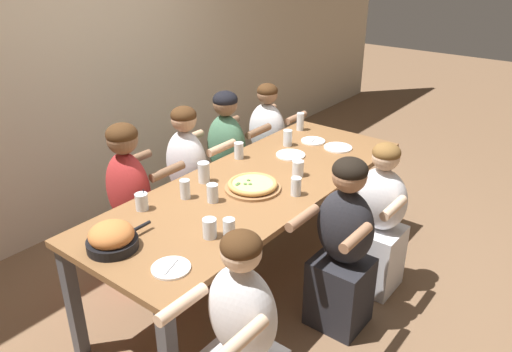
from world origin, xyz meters
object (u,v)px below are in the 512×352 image
(diner_far_midleft, at_px, (132,213))
(cocktail_glass_blue, at_px, (142,202))
(pizza_board_main, at_px, (253,185))
(drinking_glass_f, at_px, (210,229))
(drinking_glass_c, at_px, (300,123))
(skillet_bowl, at_px, (112,238))
(empty_plate_b, at_px, (313,141))
(drinking_glass_i, at_px, (213,194))
(drinking_glass_a, at_px, (204,173))
(drinking_glass_e, at_px, (229,229))
(drinking_glass_h, at_px, (185,189))
(empty_plate_a, at_px, (291,155))
(empty_plate_c, at_px, (338,148))
(drinking_glass_j, at_px, (298,168))
(diner_near_center, at_px, (343,252))
(diner_far_midright, at_px, (227,167))
(diner_near_left, at_px, (242,347))
(empty_plate_d, at_px, (171,268))
(diner_near_midright, at_px, (378,225))
(drinking_glass_d, at_px, (296,188))
(diner_far_center, at_px, (189,187))
(diner_far_right, at_px, (267,151))
(drinking_glass_g, at_px, (288,138))

(diner_far_midleft, bearing_deg, cocktail_glass_blue, -27.06)
(pizza_board_main, xyz_separation_m, drinking_glass_f, (-0.59, -0.17, 0.02))
(cocktail_glass_blue, distance_m, drinking_glass_c, 1.74)
(skillet_bowl, relative_size, empty_plate_b, 2.03)
(skillet_bowl, relative_size, drinking_glass_i, 3.38)
(skillet_bowl, relative_size, drinking_glass_a, 2.80)
(drinking_glass_e, xyz_separation_m, drinking_glass_h, (0.17, 0.51, 0.01))
(empty_plate_a, xyz_separation_m, empty_plate_c, (0.35, -0.21, 0.00))
(drinking_glass_h, xyz_separation_m, drinking_glass_j, (0.70, -0.37, -0.01))
(drinking_glass_h, bearing_deg, diner_near_center, -64.70)
(drinking_glass_f, distance_m, diner_far_midleft, 0.95)
(diner_far_midleft, xyz_separation_m, diner_far_midright, (1.00, 0.00, -0.01))
(drinking_glass_c, bearing_deg, empty_plate_b, -125.24)
(drinking_glass_c, height_order, diner_near_left, diner_near_left)
(empty_plate_b, height_order, empty_plate_d, same)
(drinking_glass_h, xyz_separation_m, diner_near_left, (-0.54, -0.90, -0.34))
(empty_plate_a, distance_m, drinking_glass_a, 0.75)
(diner_far_midleft, xyz_separation_m, diner_near_left, (-0.47, -1.36, -0.04))
(empty_plate_d, relative_size, diner_far_midleft, 0.16)
(diner_near_center, bearing_deg, empty_plate_d, 67.31)
(cocktail_glass_blue, distance_m, diner_far_midright, 1.28)
(empty_plate_b, distance_m, diner_far_midright, 0.74)
(drinking_glass_c, height_order, drinking_glass_h, drinking_glass_c)
(skillet_bowl, xyz_separation_m, drinking_glass_f, (0.39, -0.33, -0.01))
(drinking_glass_i, bearing_deg, drinking_glass_h, 113.08)
(drinking_glass_a, relative_size, drinking_glass_i, 1.21)
(pizza_board_main, bearing_deg, diner_near_midright, -48.46)
(skillet_bowl, relative_size, drinking_glass_d, 3.29)
(empty_plate_a, xyz_separation_m, drinking_glass_i, (-0.89, -0.03, 0.04))
(empty_plate_b, height_order, drinking_glass_i, drinking_glass_i)
(drinking_glass_a, xyz_separation_m, diner_far_midright, (0.69, 0.40, -0.31))
(skillet_bowl, distance_m, drinking_glass_e, 0.61)
(empty_plate_a, distance_m, empty_plate_d, 1.58)
(diner_far_center, relative_size, diner_far_midright, 0.99)
(diner_far_midleft, distance_m, diner_far_right, 1.56)
(empty_plate_a, relative_size, drinking_glass_j, 2.02)
(empty_plate_b, xyz_separation_m, diner_far_center, (-0.84, 0.58, -0.26))
(drinking_glass_e, bearing_deg, diner_near_center, -33.16)
(drinking_glass_a, xyz_separation_m, diner_near_midright, (0.68, -0.96, -0.36))
(drinking_glass_f, distance_m, diner_far_right, 1.97)
(drinking_glass_j, height_order, diner_far_midright, diner_far_midright)
(diner_far_center, relative_size, diner_near_midright, 1.09)
(drinking_glass_c, bearing_deg, cocktail_glass_blue, -179.38)
(empty_plate_d, relative_size, drinking_glass_a, 1.41)
(skillet_bowl, xyz_separation_m, drinking_glass_g, (1.75, 0.11, -0.00))
(drinking_glass_e, height_order, diner_far_right, diner_far_right)
(drinking_glass_a, xyz_separation_m, diner_near_center, (0.18, -0.96, -0.32))
(diner_far_midright, bearing_deg, drinking_glass_j, -14.82)
(drinking_glass_f, xyz_separation_m, drinking_glass_h, (0.24, 0.43, 0.01))
(cocktail_glass_blue, bearing_deg, empty_plate_b, -7.76)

